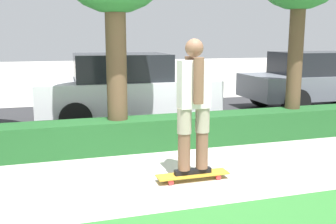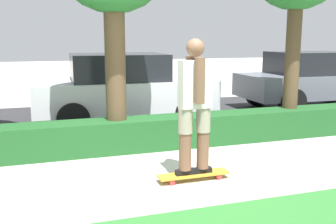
% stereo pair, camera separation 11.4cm
% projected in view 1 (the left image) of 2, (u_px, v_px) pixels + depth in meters
% --- Properties ---
extents(ground_plane, '(60.00, 60.00, 0.00)m').
position_uv_depth(ground_plane, '(175.00, 179.00, 5.42)').
color(ground_plane, '#BCB7AD').
extents(street_asphalt, '(18.49, 5.00, 0.01)m').
position_uv_depth(street_asphalt, '(120.00, 119.00, 9.37)').
color(street_asphalt, '#2D2D30').
rests_on(street_asphalt, ground_plane).
extents(hedge_row, '(18.49, 0.60, 0.54)m').
position_uv_depth(hedge_row, '(146.00, 133.00, 6.88)').
color(hedge_row, '#1E5123').
rests_on(hedge_row, ground_plane).
extents(skateboard, '(1.00, 0.24, 0.09)m').
position_uv_depth(skateboard, '(193.00, 175.00, 5.36)').
color(skateboard, gold).
rests_on(skateboard, ground_plane).
extents(skater_person, '(0.52, 0.47, 1.82)m').
position_uv_depth(skater_person, '(194.00, 104.00, 5.17)').
color(skater_person, black).
rests_on(skater_person, skateboard).
extents(parked_car_middle, '(4.02, 2.12, 1.57)m').
position_uv_depth(parked_car_middle, '(125.00, 87.00, 8.97)').
color(parked_car_middle, silver).
rests_on(parked_car_middle, ground_plane).
extents(parked_car_rear, '(4.17, 1.91, 1.55)m').
position_uv_depth(parked_car_rear, '(319.00, 79.00, 10.65)').
color(parked_car_rear, slate).
rests_on(parked_car_rear, ground_plane).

